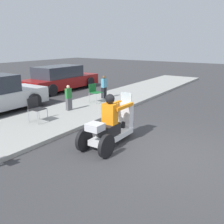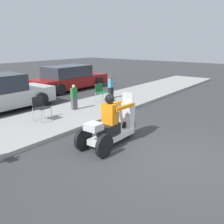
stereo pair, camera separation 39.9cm
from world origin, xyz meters
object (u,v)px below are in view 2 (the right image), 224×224
spectator_end_of_line (111,87)px  motorcycle_trike (112,127)px  folding_chair_set_back (101,91)px  parked_car_lot_center (70,78)px  folding_chair_curbside (40,106)px  spectator_with_child (74,98)px

spectator_end_of_line → motorcycle_trike: bearing=-141.9°
motorcycle_trike → spectator_end_of_line: bearing=38.1°
folding_chair_set_back → parked_car_lot_center: (1.69, 3.83, 0.05)m
motorcycle_trike → spectator_end_of_line: motorcycle_trike is taller
spectator_end_of_line → folding_chair_curbside: 4.29m
spectator_end_of_line → folding_chair_curbside: bearing=-177.1°
spectator_end_of_line → folding_chair_set_back: size_ratio=1.33×
spectator_end_of_line → spectator_with_child: bearing=-176.9°
motorcycle_trike → folding_chair_set_back: size_ratio=2.67×
motorcycle_trike → folding_chair_curbside: 3.11m
motorcycle_trike → parked_car_lot_center: motorcycle_trike is taller
spectator_end_of_line → folding_chair_set_back: spectator_end_of_line is taller
spectator_with_child → parked_car_lot_center: bearing=48.7°
spectator_with_child → folding_chair_set_back: bearing=0.9°
parked_car_lot_center → motorcycle_trike: bearing=-125.7°
folding_chair_set_back → parked_car_lot_center: parked_car_lot_center is taller
motorcycle_trike → spectator_end_of_line: (4.24, 3.33, 0.13)m
spectator_end_of_line → spectator_with_child: 2.59m
folding_chair_curbside → folding_chair_set_back: 3.39m
motorcycle_trike → folding_chair_curbside: bearing=90.6°
motorcycle_trike → folding_chair_set_back: (3.36, 3.21, 0.11)m
spectator_with_child → parked_car_lot_center: 5.13m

